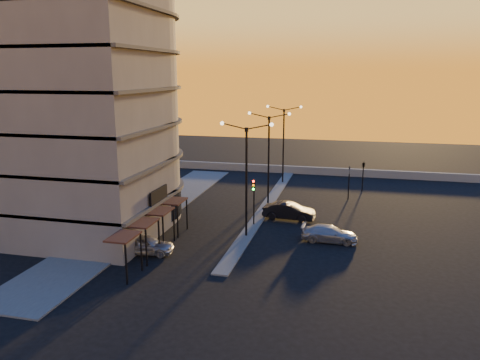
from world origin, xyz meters
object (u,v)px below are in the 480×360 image
streetlamp_mid (269,151)px  car_wagon (329,234)px  traffic_light_main (254,194)px  car_hatchback (145,245)px  car_sedan (289,211)px

streetlamp_mid → car_wagon: (6.76, -9.52, -4.94)m
traffic_light_main → car_wagon: 7.51m
streetlamp_mid → car_hatchback: bearing=-112.8°
traffic_light_main → car_hatchback: 10.78m
streetlamp_mid → car_sedan: 7.09m
car_wagon → streetlamp_mid: bearing=36.6°
streetlamp_mid → traffic_light_main: (0.00, -7.13, -2.70)m
car_wagon → car_sedan: bearing=39.2°
traffic_light_main → car_sedan: (2.77, 2.71, -2.10)m
car_sedan → car_wagon: (3.99, -5.10, -0.13)m
car_sedan → car_hatchback: bearing=144.0°
streetlamp_mid → car_hatchback: (-6.50, -15.45, -4.87)m
car_hatchback → car_wagon: 14.53m
car_sedan → car_wagon: bearing=-138.0°
traffic_light_main → car_hatchback: bearing=-128.0°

